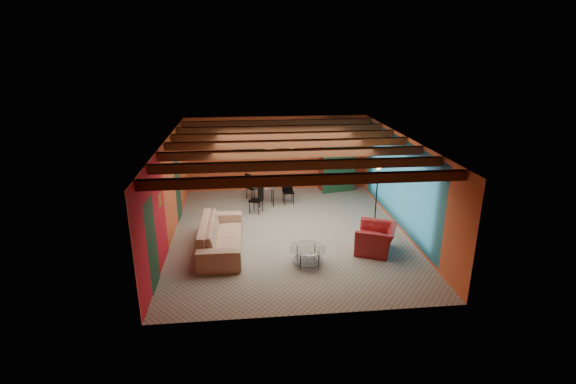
{
  "coord_description": "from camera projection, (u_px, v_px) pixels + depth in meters",
  "views": [
    {
      "loc": [
        -1.21,
        -11.16,
        5.02
      ],
      "look_at": [
        0.0,
        0.2,
        1.15
      ],
      "focal_mm": 26.7,
      "sensor_mm": 36.0,
      "label": 1
    }
  ],
  "objects": [
    {
      "name": "armchair",
      "position": [
        376.0,
        239.0,
        11.0
      ],
      "size": [
        1.31,
        1.38,
        0.7
      ],
      "primitive_type": "imported",
      "rotation": [
        0.0,
        0.0,
        -2.0
      ],
      "color": "maroon",
      "rests_on": "ground"
    },
    {
      "name": "vase",
      "position": [
        265.0,
        175.0,
        14.03
      ],
      "size": [
        0.25,
        0.25,
        0.2
      ],
      "primitive_type": "imported",
      "rotation": [
        0.0,
        0.0,
        -0.33
      ],
      "color": "orange",
      "rests_on": "dining_table"
    },
    {
      "name": "ceiling_fan",
      "position": [
        289.0,
        152.0,
        11.48
      ],
      "size": [
        1.5,
        1.5,
        0.44
      ],
      "primitive_type": null,
      "color": "#472614",
      "rests_on": "ceiling"
    },
    {
      "name": "armoire",
      "position": [
        338.0,
        161.0,
        15.6
      ],
      "size": [
        1.34,
        0.86,
        2.17
      ],
      "primitive_type": "cube",
      "rotation": [
        0.0,
        0.0,
        0.22
      ],
      "color": "maroon",
      "rests_on": "ground"
    },
    {
      "name": "floor_lamp",
      "position": [
        376.0,
        198.0,
        12.0
      ],
      "size": [
        0.54,
        0.54,
        2.03
      ],
      "primitive_type": null,
      "rotation": [
        0.0,
        0.0,
        -0.38
      ],
      "color": "black",
      "rests_on": "ground"
    },
    {
      "name": "dining_table",
      "position": [
        266.0,
        191.0,
        14.22
      ],
      "size": [
        1.91,
        1.91,
        0.95
      ],
      "primitive_type": null,
      "rotation": [
        0.0,
        0.0,
        0.05
      ],
      "color": "silver",
      "rests_on": "ground"
    },
    {
      "name": "painting",
      "position": [
        252.0,
        146.0,
        15.35
      ],
      "size": [
        1.05,
        0.03,
        0.65
      ],
      "primitive_type": "cube",
      "color": "black",
      "rests_on": "wall_back"
    },
    {
      "name": "sofa",
      "position": [
        221.0,
        235.0,
        11.08
      ],
      "size": [
        1.09,
        2.71,
        0.79
      ],
      "primitive_type": "imported",
      "rotation": [
        0.0,
        0.0,
        1.56
      ],
      "color": "#9F7D66",
      "rests_on": "ground"
    },
    {
      "name": "potted_plant",
      "position": [
        339.0,
        125.0,
        15.18
      ],
      "size": [
        0.49,
        0.45,
        0.45
      ],
      "primitive_type": "imported",
      "rotation": [
        0.0,
        0.0,
        -0.26
      ],
      "color": "#26661E",
      "rests_on": "armoire"
    },
    {
      "name": "room",
      "position": [
        288.0,
        151.0,
        11.59
      ],
      "size": [
        6.52,
        8.01,
        2.71
      ],
      "color": "gray",
      "rests_on": "ground"
    },
    {
      "name": "coffee_table",
      "position": [
        308.0,
        256.0,
        10.37
      ],
      "size": [
        0.93,
        0.93,
        0.45
      ],
      "primitive_type": null,
      "rotation": [
        0.0,
        0.0,
        0.05
      ],
      "color": "white",
      "rests_on": "ground"
    }
  ]
}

